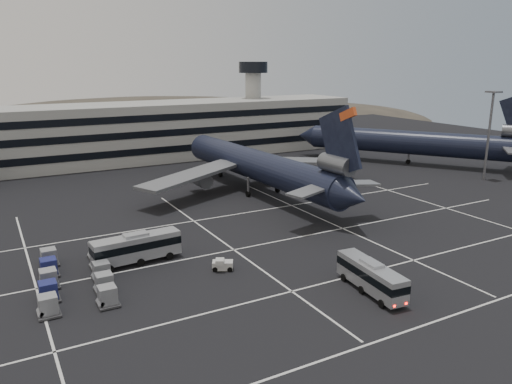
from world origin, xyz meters
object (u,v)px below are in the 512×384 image
(trijet_main, at_px, (259,166))
(bus_far, at_px, (137,247))
(bus_near, at_px, (371,275))
(uld_cluster, at_px, (76,275))

(trijet_main, xyz_separation_m, bus_far, (-29.58, -22.31, -3.17))
(bus_near, height_order, bus_far, bus_far)
(bus_far, relative_size, uld_cluster, 0.66)
(bus_far, xyz_separation_m, uld_cluster, (-7.65, -2.53, -1.08))
(trijet_main, distance_m, uld_cluster, 44.96)
(bus_near, xyz_separation_m, uld_cluster, (-27.26, 17.48, -0.90))
(bus_near, relative_size, bus_far, 0.92)
(bus_far, bearing_deg, bus_near, -139.46)
(bus_far, distance_m, uld_cluster, 8.13)
(uld_cluster, bearing_deg, trijet_main, 33.72)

